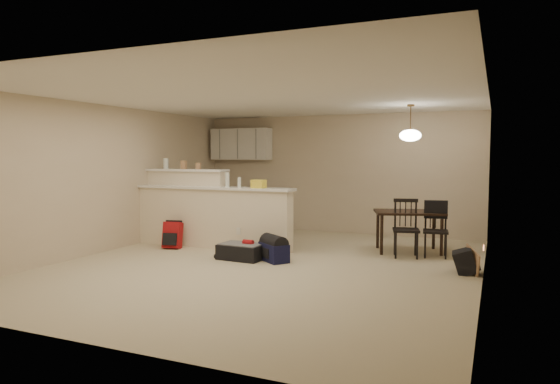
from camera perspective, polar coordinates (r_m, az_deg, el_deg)
The scene contains 20 objects.
room at distance 7.42m, azimuth -1.45°, elevation 1.16°, with size 7.00×7.02×2.50m.
breakfast_bar at distance 9.18m, azimuth -8.83°, elevation -2.33°, with size 3.08×0.58×1.39m.
upper_cabinets at distance 11.37m, azimuth -4.46°, elevation 5.47°, with size 1.40×0.34×0.70m, color white.
kitchen_counter at distance 11.22m, azimuth -3.83°, elevation -1.92°, with size 1.80×0.60×0.90m, color white.
thermostat at distance 8.27m, azimuth 22.55°, elevation 2.88°, with size 0.02×0.12×0.12m, color beige.
jar at distance 9.74m, azimuth -12.91°, elevation 3.19°, with size 0.10×0.10×0.20m, color silver.
cereal_box at distance 9.51m, azimuth -10.94°, elevation 3.07°, with size 0.10×0.07×0.16m, color #A87D57.
small_box at distance 9.33m, azimuth -9.31°, elevation 2.95°, with size 0.08×0.06×0.12m, color #A87D57.
bottle_a at distance 8.77m, azimuth -6.03°, elevation 1.40°, with size 0.07×0.07×0.26m, color silver.
bottle_b at distance 8.66m, azimuth -4.67°, elevation 1.11°, with size 0.06×0.06×0.18m, color silver.
bag_lump at distance 8.49m, azimuth -2.45°, elevation 0.93°, with size 0.22×0.18×0.14m, color #A87D57.
dining_table at distance 8.77m, azimuth 14.50°, elevation -2.67°, with size 1.30×1.06×0.70m.
pendant_lamp at distance 8.72m, azimuth 14.66°, elevation 6.33°, with size 0.36×0.36×0.62m.
dining_chair_near at distance 8.32m, azimuth 14.21°, elevation -4.05°, with size 0.41×0.39×0.94m, color black, non-canonical shape.
dining_chair_far at distance 8.46m, azimuth 17.36°, elevation -4.15°, with size 0.39×0.37×0.89m, color black, non-canonical shape.
suitcase at distance 7.98m, azimuth -4.41°, elevation -6.83°, with size 0.70×0.45×0.24m, color black.
red_backpack at distance 9.07m, azimuth -12.18°, elevation -4.85°, with size 0.31×0.19×0.46m, color #A71217.
navy_duffel at distance 7.81m, azimuth -0.70°, elevation -6.90°, with size 0.52×0.28×0.28m, color #111337.
black_daypack at distance 7.49m, azimuth 20.39°, elevation -7.47°, with size 0.37×0.26×0.33m, color black.
cardboard_sheet at distance 7.47m, azimuth 21.09°, elevation -7.42°, with size 0.46×0.02×0.35m, color #A87D57.
Camera 1 is at (3.13, -6.72, 1.64)m, focal length 32.00 mm.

